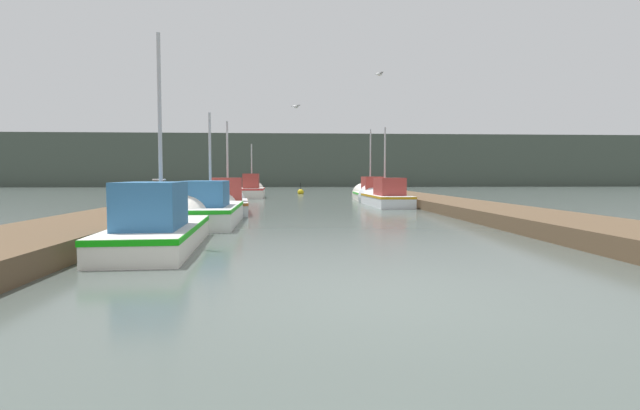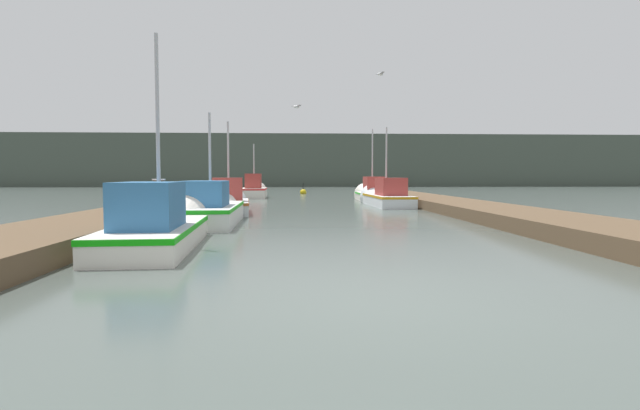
{
  "view_description": "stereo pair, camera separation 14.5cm",
  "coord_description": "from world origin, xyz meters",
  "px_view_note": "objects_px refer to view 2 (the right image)",
  "views": [
    {
      "loc": [
        -1.06,
        -5.82,
        1.47
      ],
      "look_at": [
        -0.04,
        10.73,
        0.5
      ],
      "focal_mm": 28.0,
      "sensor_mm": 36.0,
      "label": 1
    },
    {
      "loc": [
        -0.91,
        -5.83,
        1.47
      ],
      "look_at": [
        -0.04,
        10.73,
        0.5
      ],
      "focal_mm": 28.0,
      "sensor_mm": 36.0,
      "label": 2
    }
  ],
  "objects_px": {
    "channel_buoy": "(303,192)",
    "seagull_1": "(296,107)",
    "fishing_boat_5": "(254,190)",
    "mooring_piling_0": "(237,191)",
    "fishing_boat_3": "(384,197)",
    "mooring_piling_1": "(186,198)",
    "fishing_boat_4": "(372,193)",
    "mooring_piling_2": "(159,203)",
    "fishing_boat_0": "(163,225)",
    "fishing_boat_2": "(229,203)",
    "seagull_lead": "(380,74)",
    "fishing_boat_1": "(213,209)"
  },
  "relations": [
    {
      "from": "channel_buoy",
      "to": "seagull_1",
      "type": "bearing_deg",
      "value": -91.9
    },
    {
      "from": "fishing_boat_5",
      "to": "mooring_piling_0",
      "type": "xyz_separation_m",
      "value": [
        -0.93,
        -1.91,
        -0.01
      ]
    },
    {
      "from": "fishing_boat_3",
      "to": "fishing_boat_5",
      "type": "distance_m",
      "value": 11.61
    },
    {
      "from": "fishing_boat_3",
      "to": "seagull_1",
      "type": "height_order",
      "value": "seagull_1"
    },
    {
      "from": "fishing_boat_3",
      "to": "mooring_piling_1",
      "type": "relative_size",
      "value": 4.99
    },
    {
      "from": "fishing_boat_4",
      "to": "mooring_piling_2",
      "type": "height_order",
      "value": "fishing_boat_4"
    },
    {
      "from": "fishing_boat_0",
      "to": "mooring_piling_0",
      "type": "distance_m",
      "value": 21.03
    },
    {
      "from": "fishing_boat_5",
      "to": "channel_buoy",
      "type": "height_order",
      "value": "fishing_boat_5"
    },
    {
      "from": "fishing_boat_4",
      "to": "channel_buoy",
      "type": "distance_m",
      "value": 11.48
    },
    {
      "from": "fishing_boat_4",
      "to": "fishing_boat_5",
      "type": "height_order",
      "value": "fishing_boat_4"
    },
    {
      "from": "fishing_boat_2",
      "to": "mooring_piling_2",
      "type": "bearing_deg",
      "value": -106.85
    },
    {
      "from": "seagull_lead",
      "to": "mooring_piling_0",
      "type": "bearing_deg",
      "value": 14.16
    },
    {
      "from": "fishing_boat_3",
      "to": "fishing_boat_4",
      "type": "distance_m",
      "value": 4.88
    },
    {
      "from": "fishing_boat_0",
      "to": "mooring_piling_2",
      "type": "relative_size",
      "value": 4.24
    },
    {
      "from": "fishing_boat_0",
      "to": "seagull_lead",
      "type": "bearing_deg",
      "value": 54.11
    },
    {
      "from": "fishing_boat_0",
      "to": "mooring_piling_0",
      "type": "bearing_deg",
      "value": 88.64
    },
    {
      "from": "mooring_piling_1",
      "to": "fishing_boat_5",
      "type": "bearing_deg",
      "value": 85.05
    },
    {
      "from": "fishing_boat_2",
      "to": "seagull_lead",
      "type": "relative_size",
      "value": 8.67
    },
    {
      "from": "fishing_boat_1",
      "to": "channel_buoy",
      "type": "xyz_separation_m",
      "value": [
        3.36,
        24.32,
        -0.27
      ]
    },
    {
      "from": "fishing_boat_0",
      "to": "seagull_lead",
      "type": "distance_m",
      "value": 13.19
    },
    {
      "from": "mooring_piling_2",
      "to": "fishing_boat_5",
      "type": "bearing_deg",
      "value": 86.7
    },
    {
      "from": "fishing_boat_5",
      "to": "seagull_1",
      "type": "xyz_separation_m",
      "value": [
        2.78,
        -12.82,
        3.84
      ]
    },
    {
      "from": "channel_buoy",
      "to": "mooring_piling_1",
      "type": "bearing_deg",
      "value": -102.31
    },
    {
      "from": "fishing_boat_4",
      "to": "fishing_boat_0",
      "type": "bearing_deg",
      "value": -110.9
    },
    {
      "from": "fishing_boat_5",
      "to": "mooring_piling_1",
      "type": "height_order",
      "value": "fishing_boat_5"
    },
    {
      "from": "mooring_piling_1",
      "to": "mooring_piling_2",
      "type": "height_order",
      "value": "mooring_piling_2"
    },
    {
      "from": "fishing_boat_4",
      "to": "fishing_boat_5",
      "type": "relative_size",
      "value": 1.32
    },
    {
      "from": "fishing_boat_0",
      "to": "channel_buoy",
      "type": "xyz_separation_m",
      "value": [
        3.59,
        29.47,
        -0.26
      ]
    },
    {
      "from": "fishing_boat_4",
      "to": "fishing_boat_1",
      "type": "bearing_deg",
      "value": -117.24
    },
    {
      "from": "mooring_piling_2",
      "to": "seagull_1",
      "type": "height_order",
      "value": "seagull_1"
    },
    {
      "from": "fishing_boat_0",
      "to": "fishing_boat_4",
      "type": "bearing_deg",
      "value": 64.75
    },
    {
      "from": "fishing_boat_4",
      "to": "mooring_piling_2",
      "type": "xyz_separation_m",
      "value": [
        -8.44,
        -15.33,
        0.27
      ]
    },
    {
      "from": "mooring_piling_1",
      "to": "fishing_boat_1",
      "type": "bearing_deg",
      "value": -62.19
    },
    {
      "from": "fishing_boat_3",
      "to": "seagull_lead",
      "type": "height_order",
      "value": "seagull_lead"
    },
    {
      "from": "fishing_boat_1",
      "to": "fishing_boat_2",
      "type": "relative_size",
      "value": 1.26
    },
    {
      "from": "fishing_boat_4",
      "to": "mooring_piling_0",
      "type": "xyz_separation_m",
      "value": [
        -8.24,
        2.33,
        0.06
      ]
    },
    {
      "from": "fishing_boat_2",
      "to": "mooring_piling_2",
      "type": "height_order",
      "value": "fishing_boat_2"
    },
    {
      "from": "fishing_boat_2",
      "to": "fishing_boat_3",
      "type": "xyz_separation_m",
      "value": [
        7.12,
        4.54,
        0.04
      ]
    },
    {
      "from": "mooring_piling_0",
      "to": "channel_buoy",
      "type": "distance_m",
      "value": 9.52
    },
    {
      "from": "fishing_boat_0",
      "to": "mooring_piling_2",
      "type": "xyz_separation_m",
      "value": [
        -0.96,
        3.35,
        0.29
      ]
    },
    {
      "from": "seagull_lead",
      "to": "seagull_1",
      "type": "height_order",
      "value": "seagull_lead"
    },
    {
      "from": "mooring_piling_0",
      "to": "mooring_piling_2",
      "type": "height_order",
      "value": "mooring_piling_2"
    },
    {
      "from": "mooring_piling_0",
      "to": "mooring_piling_2",
      "type": "bearing_deg",
      "value": -90.66
    },
    {
      "from": "seagull_lead",
      "to": "mooring_piling_1",
      "type": "bearing_deg",
      "value": 87.99
    },
    {
      "from": "fishing_boat_4",
      "to": "mooring_piling_0",
      "type": "distance_m",
      "value": 8.56
    },
    {
      "from": "mooring_piling_2",
      "to": "seagull_1",
      "type": "relative_size",
      "value": 2.72
    },
    {
      "from": "fishing_boat_2",
      "to": "mooring_piling_2",
      "type": "distance_m",
      "value": 6.03
    },
    {
      "from": "seagull_lead",
      "to": "seagull_1",
      "type": "relative_size",
      "value": 1.09
    },
    {
      "from": "mooring_piling_0",
      "to": "mooring_piling_1",
      "type": "distance_m",
      "value": 13.25
    },
    {
      "from": "fishing_boat_3",
      "to": "mooring_piling_2",
      "type": "bearing_deg",
      "value": -130.26
    }
  ]
}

